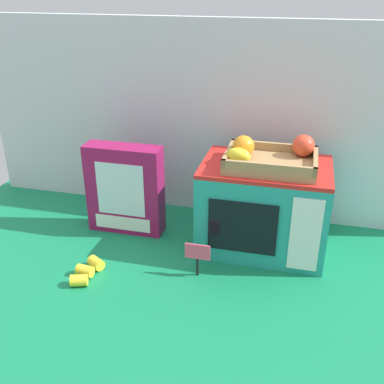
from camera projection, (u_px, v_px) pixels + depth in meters
The scene contains 7 objects.
ground_plane at pixel (195, 244), 1.41m from camera, with size 1.70×1.70×0.00m, color #147A4C.
display_back_panel at pixel (213, 121), 1.49m from camera, with size 1.61×0.03×0.64m, color silver.
toy_microwave at pixel (263, 207), 1.34m from camera, with size 0.37×0.26×0.27m.
food_groups_crate at pixel (269, 158), 1.26m from camera, with size 0.25×0.18×0.08m.
cookie_set_box at pixel (125, 189), 1.43m from camera, with size 0.24×0.08×0.29m.
price_sign at pixel (197, 255), 1.23m from camera, with size 0.07×0.01×0.10m.
loose_toy_banana at pixel (87, 271), 1.25m from camera, with size 0.07×0.13×0.03m.
Camera 1 is at (0.28, -1.17, 0.75)m, focal length 42.40 mm.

